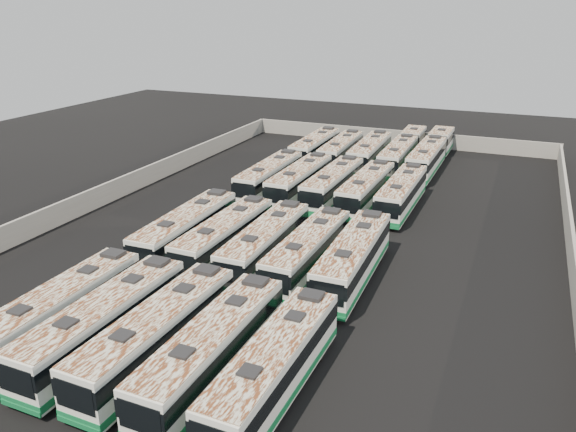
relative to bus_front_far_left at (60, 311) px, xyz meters
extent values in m
plane|color=black|center=(7.77, 23.58, -1.86)|extent=(140.00, 140.00, 0.00)
cube|color=gray|center=(7.77, 59.88, -0.76)|extent=(45.20, 0.30, 2.20)
cube|color=gray|center=(30.07, 23.58, -0.76)|extent=(0.30, 73.20, 2.20)
cube|color=gray|center=(-14.53, 23.58, -0.76)|extent=(0.30, 73.20, 2.20)
cube|color=silver|center=(0.00, 0.00, -0.02)|extent=(2.77, 12.85, 2.94)
cube|color=#116938|center=(0.00, 0.00, -1.09)|extent=(2.82, 12.90, 0.45)
cube|color=black|center=(0.00, 0.00, 0.47)|extent=(2.83, 12.91, 0.98)
cube|color=beige|center=(0.00, 0.00, 1.48)|extent=(2.72, 12.59, 0.07)
cube|color=black|center=(0.02, -2.83, 1.59)|extent=(1.02, 1.02, 0.15)
cube|color=black|center=(-0.02, 2.82, 1.59)|extent=(1.02, 1.02, 0.15)
cube|color=black|center=(-0.04, 5.38, 1.64)|extent=(1.40, 1.19, 0.28)
cylinder|color=black|center=(1.18, -4.10, -1.33)|extent=(0.31, 1.07, 1.07)
cylinder|color=black|center=(-1.18, 4.09, -1.33)|extent=(0.31, 1.07, 1.07)
cylinder|color=black|center=(1.11, 4.11, -1.33)|extent=(0.31, 1.07, 1.07)
cube|color=silver|center=(3.56, -0.05, 0.01)|extent=(2.84, 13.04, 2.98)
cube|color=#116938|center=(3.56, -0.05, -1.08)|extent=(2.89, 13.09, 0.46)
cube|color=black|center=(3.56, -0.05, 0.50)|extent=(2.90, 13.10, 1.00)
cube|color=black|center=(3.50, -6.58, 0.36)|extent=(2.39, 0.08, 1.57)
cube|color=#116938|center=(3.50, -6.58, -1.30)|extent=(2.71, 0.13, 0.30)
cube|color=beige|center=(3.56, -0.05, 1.53)|extent=(2.78, 12.78, 0.08)
cube|color=black|center=(3.53, -2.92, 1.64)|extent=(1.04, 1.04, 0.15)
cube|color=black|center=(3.58, 2.81, 1.64)|extent=(1.04, 1.04, 0.15)
cube|color=black|center=(3.61, 5.41, 1.69)|extent=(1.42, 1.21, 0.28)
cylinder|color=black|center=(2.36, -4.21, -1.32)|extent=(0.31, 1.09, 1.08)
cylinder|color=black|center=(4.68, -4.23, -1.32)|extent=(0.31, 1.09, 1.08)
cylinder|color=black|center=(2.44, 4.12, -1.32)|extent=(0.31, 1.09, 1.08)
cylinder|color=black|center=(4.76, 4.10, -1.32)|extent=(0.31, 1.09, 1.08)
cube|color=silver|center=(7.22, 0.14, 0.01)|extent=(2.98, 13.08, 2.98)
cube|color=#116938|center=(7.22, 0.14, -1.08)|extent=(3.03, 13.13, 0.46)
cube|color=black|center=(7.22, 0.14, 0.50)|extent=(3.04, 13.14, 1.00)
cube|color=black|center=(7.09, -6.39, 0.36)|extent=(2.39, 0.11, 1.57)
cube|color=#116938|center=(7.09, -6.39, -1.30)|extent=(2.72, 0.16, 0.30)
cube|color=beige|center=(7.22, 0.14, 1.53)|extent=(2.92, 12.82, 0.08)
cube|color=black|center=(7.17, -2.73, 1.64)|extent=(1.05, 1.05, 0.15)
cube|color=black|center=(7.28, 3.00, 1.64)|extent=(1.05, 1.05, 0.15)
cube|color=black|center=(7.34, 5.61, 1.70)|extent=(1.44, 1.22, 0.28)
cylinder|color=black|center=(5.98, -4.01, -1.32)|extent=(0.33, 1.09, 1.09)
cylinder|color=black|center=(8.30, -4.05, -1.32)|extent=(0.33, 1.09, 1.09)
cylinder|color=black|center=(6.15, 4.33, -1.32)|extent=(0.33, 1.09, 1.09)
cylinder|color=black|center=(8.47, 4.28, -1.32)|extent=(0.33, 1.09, 1.09)
cube|color=silver|center=(10.91, 0.10, -0.01)|extent=(2.78, 12.92, 2.96)
cube|color=#116938|center=(10.91, 0.10, -1.09)|extent=(2.83, 12.97, 0.45)
cube|color=black|center=(10.91, 0.10, 0.48)|extent=(2.84, 12.98, 0.99)
cube|color=black|center=(10.86, -6.37, 0.34)|extent=(2.36, 0.08, 1.56)
cube|color=beige|center=(10.91, 0.10, 1.50)|extent=(2.72, 12.66, 0.08)
cube|color=black|center=(10.88, -2.74, 1.61)|extent=(1.03, 1.03, 0.15)
cube|color=black|center=(10.93, 2.93, 1.61)|extent=(1.03, 1.03, 0.15)
cube|color=black|center=(10.94, 5.51, 1.66)|extent=(1.41, 1.19, 0.28)
cylinder|color=black|center=(9.73, -4.02, -1.33)|extent=(0.31, 1.08, 1.07)
cylinder|color=black|center=(12.03, -4.04, -1.33)|extent=(0.31, 1.08, 1.07)
cylinder|color=black|center=(9.79, 4.23, -1.33)|extent=(0.31, 1.08, 1.07)
cylinder|color=black|center=(12.09, 4.21, -1.33)|extent=(0.31, 1.08, 1.07)
cube|color=silver|center=(14.68, 0.04, -0.06)|extent=(2.80, 12.61, 2.88)
cube|color=#116938|center=(14.68, 0.04, -1.11)|extent=(2.85, 12.66, 0.44)
cube|color=black|center=(14.68, 0.04, 0.42)|extent=(2.86, 12.67, 0.96)
cube|color=beige|center=(14.68, 0.04, 1.41)|extent=(2.74, 12.35, 0.07)
cube|color=black|center=(14.64, -2.72, 1.52)|extent=(1.01, 1.01, 0.15)
cube|color=black|center=(14.72, 2.81, 1.52)|extent=(1.01, 1.01, 0.15)
cube|color=black|center=(14.76, 5.32, 1.57)|extent=(1.38, 1.17, 0.27)
cylinder|color=black|center=(13.50, -3.96, -1.34)|extent=(0.31, 1.05, 1.05)
cylinder|color=black|center=(13.62, 4.08, -1.34)|extent=(0.31, 1.05, 1.05)
cylinder|color=black|center=(15.86, 4.05, -1.34)|extent=(0.31, 1.05, 1.05)
cube|color=silver|center=(0.01, 14.43, 0.02)|extent=(3.01, 13.13, 3.00)
cube|color=#116938|center=(0.01, 14.43, -1.08)|extent=(3.06, 13.18, 0.46)
cube|color=black|center=(0.01, 14.43, 0.51)|extent=(3.07, 13.19, 1.00)
cube|color=black|center=(0.16, 7.88, 0.37)|extent=(2.40, 0.11, 1.58)
cube|color=#116938|center=(0.16, 7.88, -1.30)|extent=(2.73, 0.16, 0.31)
cube|color=beige|center=(0.01, 14.43, 1.55)|extent=(2.95, 12.87, 0.08)
cube|color=black|center=(0.08, 11.56, 1.65)|extent=(1.06, 1.06, 0.15)
cube|color=black|center=(-0.05, 17.31, 1.65)|extent=(1.06, 1.06, 0.15)
cube|color=black|center=(-0.10, 19.92, 1.71)|extent=(1.44, 1.23, 0.28)
cylinder|color=black|center=(-1.06, 10.23, -1.32)|extent=(0.33, 1.10, 1.09)
cylinder|color=black|center=(1.27, 10.28, -1.32)|extent=(0.33, 1.10, 1.09)
cylinder|color=black|center=(-1.24, 18.59, -1.32)|extent=(0.33, 1.10, 1.09)
cylinder|color=black|center=(1.09, 18.64, -1.32)|extent=(0.33, 1.10, 1.09)
cube|color=silver|center=(3.65, 14.53, -0.04)|extent=(2.81, 12.69, 2.90)
cube|color=#116938|center=(3.65, 14.53, -1.10)|extent=(2.86, 12.74, 0.44)
cube|color=black|center=(3.65, 14.53, 0.44)|extent=(2.87, 12.75, 0.97)
cube|color=black|center=(3.57, 8.18, 0.30)|extent=(2.32, 0.09, 1.53)
cube|color=#116938|center=(3.57, 8.18, -1.32)|extent=(2.64, 0.14, 0.30)
cube|color=beige|center=(3.65, 14.53, 1.44)|extent=(2.75, 12.44, 0.07)
cube|color=black|center=(3.62, 11.74, 1.54)|extent=(1.02, 1.02, 0.15)
cube|color=black|center=(3.69, 17.31, 1.54)|extent=(1.02, 1.02, 0.15)
cube|color=black|center=(3.73, 19.84, 1.60)|extent=(1.39, 1.18, 0.27)
cylinder|color=black|center=(2.47, 10.49, -1.34)|extent=(0.31, 1.06, 1.05)
cylinder|color=black|center=(4.73, 10.46, -1.34)|extent=(0.31, 1.06, 1.05)
cylinder|color=black|center=(2.58, 18.59, -1.34)|extent=(0.31, 1.06, 1.05)
cylinder|color=black|center=(4.84, 18.56, -1.34)|extent=(0.31, 1.06, 1.05)
cube|color=silver|center=(7.36, 14.49, -0.03)|extent=(2.90, 12.80, 2.92)
cube|color=#116938|center=(7.36, 14.49, -1.10)|extent=(2.95, 12.85, 0.45)
cube|color=black|center=(7.36, 14.49, 0.45)|extent=(2.96, 12.86, 0.98)
cube|color=black|center=(7.48, 8.09, 0.31)|extent=(2.34, 0.10, 1.54)
cube|color=#116938|center=(7.48, 8.09, -1.31)|extent=(2.66, 0.15, 0.30)
cube|color=beige|center=(7.36, 14.49, 1.46)|extent=(2.84, 12.54, 0.07)
cube|color=black|center=(7.41, 11.68, 1.57)|extent=(1.03, 1.03, 0.15)
cube|color=black|center=(7.30, 17.29, 1.57)|extent=(1.03, 1.03, 0.15)
cube|color=black|center=(7.26, 19.84, 1.62)|extent=(1.40, 1.20, 0.28)
cylinder|color=black|center=(6.30, 10.39, -1.33)|extent=(0.32, 1.07, 1.06)
cylinder|color=black|center=(8.57, 10.43, -1.33)|extent=(0.32, 1.07, 1.06)
cylinder|color=black|center=(6.14, 18.55, -1.33)|extent=(0.32, 1.07, 1.06)
cylinder|color=black|center=(8.42, 18.59, -1.33)|extent=(0.32, 1.07, 1.06)
cube|color=silver|center=(11.00, 14.51, -0.06)|extent=(2.81, 12.56, 2.87)
cube|color=#116938|center=(11.00, 14.51, -1.11)|extent=(2.86, 12.61, 0.44)
cube|color=black|center=(11.00, 14.51, 0.41)|extent=(2.87, 12.62, 0.96)
cube|color=black|center=(10.90, 8.23, 0.27)|extent=(2.30, 0.10, 1.51)
cube|color=#116938|center=(10.90, 8.23, -1.32)|extent=(2.61, 0.14, 0.29)
cube|color=beige|center=(11.00, 14.51, 1.40)|extent=(2.76, 12.31, 0.07)
cube|color=black|center=(10.96, 11.76, 1.51)|extent=(1.01, 1.01, 0.15)
cube|color=black|center=(11.05, 17.27, 1.51)|extent=(1.01, 1.01, 0.15)
cube|color=black|center=(11.09, 19.77, 1.56)|extent=(1.37, 1.17, 0.27)
cylinder|color=black|center=(9.82, 10.52, -1.34)|extent=(0.31, 1.05, 1.04)
cylinder|color=black|center=(12.06, 10.49, -1.34)|extent=(0.31, 1.05, 1.04)
cylinder|color=black|center=(9.95, 18.54, -1.34)|extent=(0.31, 1.05, 1.04)
cylinder|color=black|center=(12.19, 18.50, -1.34)|extent=(0.31, 1.05, 1.04)
cube|color=silver|center=(14.65, 14.54, 0.01)|extent=(3.00, 13.06, 2.98)
cube|color=#116938|center=(14.65, 14.54, -1.08)|extent=(3.05, 13.11, 0.46)
cube|color=black|center=(14.65, 14.54, 0.50)|extent=(3.06, 13.12, 1.00)
cube|color=black|center=(14.79, 8.02, 0.36)|extent=(2.38, 0.11, 1.57)
cube|color=#116938|center=(14.79, 8.02, -1.30)|extent=(2.71, 0.16, 0.30)
cube|color=beige|center=(14.65, 14.54, 1.53)|extent=(2.94, 12.80, 0.08)
cube|color=black|center=(14.71, 11.68, 1.64)|extent=(1.05, 1.05, 0.15)
cube|color=black|center=(14.58, 17.40, 1.64)|extent=(1.05, 1.05, 0.15)
cube|color=black|center=(14.52, 20.00, 1.69)|extent=(1.44, 1.22, 0.28)
cylinder|color=black|center=(13.58, 10.35, -1.32)|extent=(0.33, 1.09, 1.08)
cylinder|color=black|center=(15.90, 10.41, -1.32)|extent=(0.33, 1.09, 1.08)
cylinder|color=black|center=(13.39, 18.67, -1.32)|extent=(0.33, 1.09, 1.08)
cylinder|color=black|center=(15.71, 18.73, -1.32)|extent=(0.33, 1.09, 1.08)
cube|color=silver|center=(-0.09, 31.49, -0.02)|extent=(2.76, 12.83, 2.94)
cube|color=#116938|center=(-0.09, 31.49, -1.10)|extent=(2.81, 12.88, 0.45)
cube|color=black|center=(-0.09, 31.49, 0.46)|extent=(2.82, 12.89, 0.98)
cube|color=black|center=(-0.05, 25.07, 0.32)|extent=(2.35, 0.08, 1.55)
cube|color=#116938|center=(-0.05, 25.07, -1.31)|extent=(2.67, 0.12, 0.30)
cube|color=beige|center=(-0.09, 31.49, 1.48)|extent=(2.70, 12.57, 0.07)
cube|color=black|center=(-0.07, 28.67, 1.58)|extent=(1.02, 1.02, 0.15)
cube|color=black|center=(-0.11, 34.31, 1.58)|extent=(1.02, 1.02, 0.15)
cube|color=black|center=(-0.13, 36.87, 1.64)|extent=(1.40, 1.18, 0.28)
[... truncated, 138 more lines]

